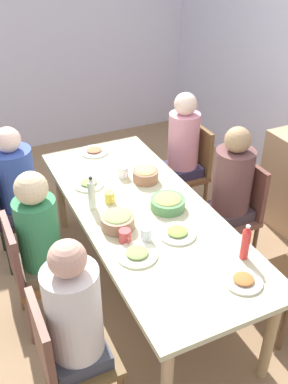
% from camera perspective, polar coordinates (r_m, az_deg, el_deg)
% --- Properties ---
extents(ground_plane, '(6.85, 6.85, 0.00)m').
position_cam_1_polar(ground_plane, '(3.59, 0.00, -12.15)').
color(ground_plane, '#967351').
extents(wall_left, '(0.12, 4.00, 2.60)m').
position_cam_1_polar(wall_left, '(5.47, -13.88, 18.77)').
color(wall_left, silver).
rests_on(wall_left, ground_plane).
extents(dining_table, '(2.28, 0.90, 0.75)m').
position_cam_1_polar(dining_table, '(3.15, 0.00, -3.43)').
color(dining_table, '#C3BC94').
rests_on(dining_table, ground_plane).
extents(chair_0, '(0.40, 0.40, 0.90)m').
position_cam_1_polar(chair_0, '(4.14, 5.95, 3.29)').
color(chair_0, brown).
rests_on(chair_0, ground_plane).
extents(person_0, '(0.30, 0.30, 1.25)m').
position_cam_1_polar(person_0, '(3.99, 4.99, 5.85)').
color(person_0, '#233C48').
rests_on(person_0, ground_plane).
extents(chair_2, '(0.40, 0.40, 0.90)m').
position_cam_1_polar(chair_2, '(3.07, -14.39, -9.66)').
color(chair_2, brown).
rests_on(chair_2, ground_plane).
extents(person_2, '(0.30, 0.30, 1.23)m').
position_cam_1_polar(person_2, '(2.94, -13.24, -6.02)').
color(person_2, brown).
rests_on(person_2, ground_plane).
extents(chair_3, '(0.40, 0.40, 0.90)m').
position_cam_1_polar(chair_3, '(2.55, -10.31, -20.33)').
color(chair_3, brown).
rests_on(chair_3, ground_plane).
extents(person_3, '(0.30, 0.30, 1.27)m').
position_cam_1_polar(person_3, '(2.38, -8.72, -16.25)').
color(person_3, '#363741').
rests_on(person_3, ground_plane).
extents(chair_4, '(0.40, 0.40, 0.90)m').
position_cam_1_polar(chair_4, '(3.61, 12.03, -2.12)').
color(chair_4, brown).
rests_on(chair_4, ground_plane).
extents(person_4, '(0.30, 0.30, 1.24)m').
position_cam_1_polar(person_4, '(3.44, 11.24, 0.61)').
color(person_4, '#40374C').
rests_on(person_4, ground_plane).
extents(chair_5, '(0.40, 0.40, 0.90)m').
position_cam_1_polar(chair_5, '(3.68, -17.04, -2.25)').
color(chair_5, black).
rests_on(chair_5, ground_plane).
extents(person_5, '(0.32, 0.32, 1.22)m').
position_cam_1_polar(person_5, '(3.57, -16.20, 0.97)').
color(person_5, '#2D3047').
rests_on(person_5, ground_plane).
extents(plate_0, '(0.25, 0.25, 0.04)m').
position_cam_1_polar(plate_0, '(2.88, 4.37, -5.34)').
color(plate_0, silver).
rests_on(plate_0, dining_table).
extents(plate_1, '(0.23, 0.23, 0.04)m').
position_cam_1_polar(plate_1, '(3.40, -7.22, 1.05)').
color(plate_1, silver).
rests_on(plate_1, dining_table).
extents(plate_2, '(0.26, 0.26, 0.04)m').
position_cam_1_polar(plate_2, '(2.71, -0.90, -8.09)').
color(plate_2, silver).
rests_on(plate_2, dining_table).
extents(plate_3, '(0.25, 0.25, 0.04)m').
position_cam_1_polar(plate_3, '(3.88, -6.51, 5.32)').
color(plate_3, white).
rests_on(plate_3, dining_table).
extents(plate_4, '(0.22, 0.22, 0.04)m').
position_cam_1_polar(plate_4, '(2.60, 12.82, -11.18)').
color(plate_4, silver).
rests_on(plate_4, dining_table).
extents(bowl_0, '(0.23, 0.23, 0.11)m').
position_cam_1_polar(bowl_0, '(2.92, -3.46, -3.75)').
color(bowl_0, '#91654B').
rests_on(bowl_0, dining_table).
extents(bowl_1, '(0.25, 0.25, 0.10)m').
position_cam_1_polar(bowl_1, '(3.10, 3.10, -1.37)').
color(bowl_1, '#4F8850').
rests_on(bowl_1, dining_table).
extents(bowl_2, '(0.20, 0.20, 0.11)m').
position_cam_1_polar(bowl_2, '(3.41, 0.21, 2.27)').
color(bowl_2, '#966148').
rests_on(bowl_2, dining_table).
extents(cup_0, '(0.11, 0.07, 0.10)m').
position_cam_1_polar(cup_0, '(2.80, 0.30, -5.54)').
color(cup_0, white).
rests_on(cup_0, dining_table).
extents(cup_1, '(0.12, 0.09, 0.09)m').
position_cam_1_polar(cup_1, '(3.48, -2.75, 2.63)').
color(cup_1, white).
rests_on(cup_1, dining_table).
extents(cup_2, '(0.11, 0.08, 0.09)m').
position_cam_1_polar(cup_2, '(2.80, -2.49, -5.75)').
color(cup_2, '#C44242').
rests_on(cup_2, dining_table).
extents(cup_3, '(0.11, 0.07, 0.09)m').
position_cam_1_polar(cup_3, '(3.17, -4.49, -0.70)').
color(cup_3, '#DCCD49').
rests_on(cup_3, dining_table).
extents(bottle_0, '(0.05, 0.05, 0.24)m').
position_cam_1_polar(bottle_0, '(2.70, 13.10, -6.47)').
color(bottle_0, red).
rests_on(bottle_0, dining_table).
extents(bottle_1, '(0.05, 0.05, 0.26)m').
position_cam_1_polar(bottle_1, '(3.08, -6.84, -0.22)').
color(bottle_1, silver).
rests_on(bottle_1, dining_table).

